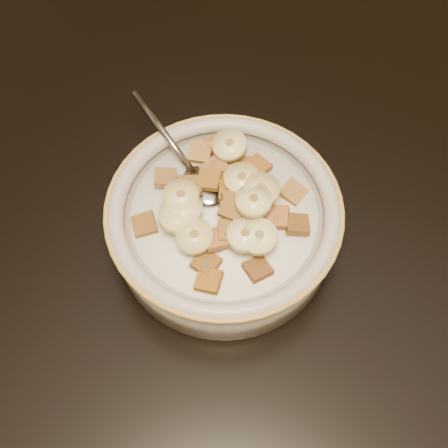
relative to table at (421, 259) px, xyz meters
The scene contains 46 objects.
floor 0.78m from the table, ahead, with size 4.00×4.50×0.10m, color #422816.
table is the anchor object (origin of this frame).
cereal_bowl 0.20m from the table, 154.40° to the right, with size 0.20×0.20×0.05m, color #B2A38E.
milk 0.20m from the table, 154.40° to the right, with size 0.17×0.17×0.00m, color white.
spoon 0.23m from the table, 161.13° to the right, with size 0.04×0.05×0.01m, color gray.
cereal_square_0 0.19m from the table, 135.87° to the right, with size 0.02×0.02×0.01m, color brown.
cereal_square_1 0.20m from the table, 160.94° to the right, with size 0.02×0.02×0.01m, color #96602D.
cereal_square_2 0.23m from the table, behind, with size 0.02×0.02×0.01m, color brown.
cereal_square_3 0.18m from the table, 157.26° to the right, with size 0.02×0.02×0.01m, color brown.
cereal_square_4 0.24m from the table, 159.15° to the right, with size 0.02×0.02×0.01m, color #935A1E.
cereal_square_5 0.21m from the table, 169.43° to the right, with size 0.02×0.02×0.01m, color #985C33.
cereal_square_6 0.20m from the table, 154.13° to the right, with size 0.02×0.02×0.01m, color brown.
cereal_square_7 0.21m from the table, behind, with size 0.02×0.02×0.01m, color brown.
cereal_square_8 0.22m from the table, 165.31° to the right, with size 0.02×0.02×0.01m, color brown.
cereal_square_9 0.20m from the table, 153.78° to the right, with size 0.02×0.02×0.01m, color brown.
cereal_square_10 0.24m from the table, 169.77° to the right, with size 0.02×0.02×0.01m, color #975F2E.
cereal_square_11 0.26m from the table, 161.33° to the right, with size 0.02×0.02×0.01m, color brown.
cereal_square_12 0.20m from the table, 156.97° to the right, with size 0.02×0.02×0.01m, color brown.
cereal_square_13 0.21m from the table, 157.78° to the right, with size 0.02×0.02×0.01m, color #905C23.
cereal_square_14 0.21m from the table, 146.07° to the right, with size 0.02×0.02×0.01m, color olive.
cereal_square_15 0.18m from the table, 147.53° to the right, with size 0.02×0.02×0.01m, color #9B5E2F.
cereal_square_16 0.20m from the table, 169.58° to the right, with size 0.02×0.02×0.01m, color brown.
cereal_square_17 0.17m from the table, 151.82° to the right, with size 0.02×0.02×0.01m, color #9B5F1E.
cereal_square_18 0.15m from the table, 149.10° to the right, with size 0.02×0.02×0.01m, color brown.
cereal_square_19 0.22m from the table, 139.93° to the right, with size 0.02×0.02×0.01m, color brown.
cereal_square_20 0.23m from the table, 145.60° to the right, with size 0.02×0.02×0.01m, color brown.
cereal_square_21 0.23m from the table, 135.49° to the right, with size 0.02×0.02×0.01m, color brown.
cereal_square_22 0.22m from the table, 164.41° to the right, with size 0.02×0.02×0.01m, color brown.
cereal_square_23 0.19m from the table, 169.92° to the right, with size 0.02×0.02×0.01m, color #965C20.
cereal_square_24 0.27m from the table, 150.59° to the right, with size 0.02×0.02×0.01m, color brown.
cereal_square_25 0.22m from the table, 161.45° to the right, with size 0.02×0.02×0.01m, color brown.
cereal_square_26 0.19m from the table, 153.53° to the right, with size 0.02×0.02×0.01m, color #95611E.
cereal_square_27 0.21m from the table, 151.70° to the right, with size 0.02×0.02×0.01m, color brown.
cereal_square_28 0.15m from the table, 164.55° to the right, with size 0.02×0.02×0.01m, color olive.
cereal_square_29 0.22m from the table, 144.49° to the right, with size 0.02×0.02×0.01m, color brown.
cereal_square_30 0.19m from the table, 163.46° to the right, with size 0.02×0.02×0.01m, color brown.
banana_slice_0 0.20m from the table, 160.39° to the right, with size 0.03×0.03×0.01m, color #FFDF8B.
banana_slice_1 0.19m from the table, 142.41° to the right, with size 0.03×0.03×0.01m, color #FFF49E.
banana_slice_2 0.20m from the table, 152.40° to the right, with size 0.03×0.03×0.01m, color #FCEB9D.
banana_slice_3 0.20m from the table, 143.59° to the right, with size 0.03×0.03×0.01m, color #F3E9A1.
banana_slice_4 0.25m from the table, 149.69° to the right, with size 0.03×0.03×0.01m, color tan.
banana_slice_5 0.22m from the table, behind, with size 0.03×0.03×0.01m, color #FEEEA5.
banana_slice_6 0.24m from the table, 151.60° to the right, with size 0.03×0.03×0.01m, color #EED086.
banana_slice_7 0.25m from the table, 154.19° to the right, with size 0.03×0.03×0.01m, color #D4C67D.
banana_slice_8 0.19m from the table, 156.80° to the right, with size 0.03×0.03×0.01m, color beige.
banana_slice_9 0.24m from the table, 144.90° to the right, with size 0.03×0.03×0.01m, color beige.
Camera 1 is at (-0.04, -0.33, 1.28)m, focal length 50.00 mm.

